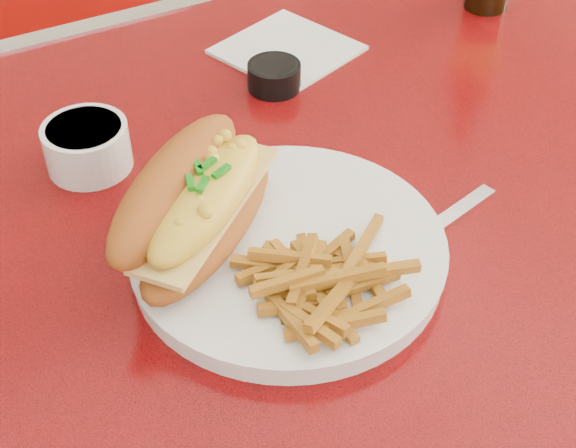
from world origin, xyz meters
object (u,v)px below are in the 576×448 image
booth_bench_far (81,155)px  mac_hoagie (196,202)px  gravy_ramekin (87,145)px  knife (430,232)px  fork (245,224)px  diner_table (278,324)px  dinner_plate (288,250)px  sauce_cup_right (274,75)px

booth_bench_far → mac_hoagie: bearing=-95.7°
gravy_ramekin → knife: gravy_ramekin is taller
booth_bench_far → fork: booth_bench_far is taller
diner_table → dinner_plate: 0.18m
dinner_plate → gravy_ramekin: bearing=116.7°
fork → knife: bearing=-104.1°
diner_table → mac_hoagie: mac_hoagie is taller
mac_hoagie → gravy_ramekin: mac_hoagie is taller
booth_bench_far → dinner_plate: 1.00m
diner_table → gravy_ramekin: gravy_ramekin is taller
fork → gravy_ramekin: 0.18m
dinner_plate → mac_hoagie: size_ratio=1.50×
diner_table → gravy_ramekin: 0.26m
fork → sauce_cup_right: 0.24m
booth_bench_far → mac_hoagie: 0.99m
sauce_cup_right → knife: size_ratio=0.30×
gravy_ramekin → sauce_cup_right: 0.22m
mac_hoagie → gravy_ramekin: bearing=66.4°
mac_hoagie → fork: mac_hoagie is taller
booth_bench_far → sauce_cup_right: size_ratio=20.35×
dinner_plate → sauce_cup_right: size_ratio=5.37×
mac_hoagie → knife: mac_hoagie is taller
sauce_cup_right → dinner_plate: bearing=-116.0°
booth_bench_far → sauce_cup_right: (0.09, -0.64, 0.50)m
diner_table → sauce_cup_right: (0.09, 0.17, 0.18)m
booth_bench_far → fork: (-0.04, -0.84, 0.50)m
booth_bench_far → fork: bearing=-93.0°
sauce_cup_right → gravy_ramekin: bearing=-171.0°
dinner_plate → knife: bearing=-15.3°
dinner_plate → sauce_cup_right: bearing=64.0°
fork → mac_hoagie: bearing=92.5°
dinner_plate → fork: size_ratio=2.22×
booth_bench_far → fork: size_ratio=8.42×
diner_table → sauce_cup_right: size_ratio=20.85×
booth_bench_far → gravy_ramekin: (-0.13, -0.67, 0.51)m
fork → dinner_plate: bearing=-139.6°
diner_table → dinner_plate: (-0.02, -0.06, 0.17)m
booth_bench_far → knife: (0.10, -0.91, 0.49)m
mac_hoagie → fork: (0.04, -0.01, -0.04)m
dinner_plate → knife: size_ratio=1.60×
dinner_plate → gravy_ramekin: gravy_ramekin is taller
diner_table → gravy_ramekin: size_ratio=12.84×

